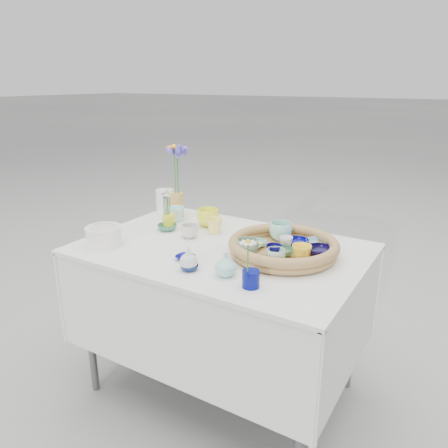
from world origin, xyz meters
The scene contains 34 objects.
ground centered at (0.00, 0.00, 0.00)m, with size 80.00×80.00×0.00m, color #9E9E96.
display_table centered at (0.00, 0.00, 0.00)m, with size 1.26×0.86×0.77m, color silver, non-canonical shape.
wicker_tray centered at (0.28, 0.05, 0.80)m, with size 0.47×0.47×0.08m, color olive, non-canonical shape.
tray_ceramic_0 centered at (0.31, 0.14, 0.80)m, with size 0.10×0.10×0.03m, color #030371.
tray_ceramic_1 centered at (0.43, 0.09, 0.80)m, with size 0.12×0.12×0.04m, color black.
tray_ceramic_2 centered at (0.39, -0.02, 0.82)m, with size 0.08×0.08×0.07m, color yellow.
tray_ceramic_3 centered at (0.29, 0.01, 0.80)m, with size 0.10×0.10×0.03m, color #437750.
tray_ceramic_4 centered at (0.17, -0.07, 0.82)m, with size 0.09×0.09×0.07m, color gray.
tray_ceramic_5 centered at (0.15, 0.05, 0.80)m, with size 0.08×0.08×0.03m, color #86D2BC.
tray_ceramic_6 centered at (0.21, 0.18, 0.82)m, with size 0.11×0.11×0.08m, color #A7ECDA.
tray_ceramic_7 centered at (0.27, 0.09, 0.81)m, with size 0.06×0.06×0.06m, color white.
tray_ceramic_8 centered at (0.38, 0.19, 0.80)m, with size 0.10×0.10×0.03m, color #81AFD1.
tray_ceramic_9 centered at (0.28, -0.04, 0.81)m, with size 0.07×0.07×0.06m, color #09053F.
tray_ceramic_10 centered at (0.15, 0.02, 0.79)m, with size 0.09×0.09×0.02m, color #DCC567.
tray_ceramic_11 centered at (0.30, -0.08, 0.81)m, with size 0.08×0.08×0.06m, color #A9CFBD.
tray_ceramic_12 centered at (0.20, 0.21, 0.81)m, with size 0.08×0.08×0.06m, color slate.
loose_ceramic_0 centered at (-0.22, 0.22, 0.81)m, with size 0.12×0.12×0.09m, color #F4F732.
loose_ceramic_1 centered at (-0.13, 0.15, 0.80)m, with size 0.08×0.08×0.08m, color #FFEF64.
loose_ceramic_2 centered at (-0.36, 0.06, 0.78)m, with size 0.10×0.10×0.03m, color #317050.
loose_ceramic_3 centered at (-0.20, 0.03, 0.80)m, with size 0.08×0.08×0.07m, color beige.
loose_ceramic_4 centered at (-0.06, -0.20, 0.77)m, with size 0.08×0.08×0.02m, color #070973.
loose_ceramic_5 centered at (-0.41, 0.20, 0.80)m, with size 0.09×0.09×0.08m, color #B6EDE6.
loose_ceramic_6 centered at (0.02, -0.28, 0.78)m, with size 0.07×0.07×0.02m, color #0D1C4F.
fluted_bowl centered at (-0.48, -0.25, 0.81)m, with size 0.16×0.16×0.09m, color white, non-canonical shape.
bud_vase_paleblue centered at (0.02, -0.29, 0.82)m, with size 0.07×0.07×0.11m, color silver, non-canonical shape.
bud_vase_seafoam centered at (0.17, -0.25, 0.81)m, with size 0.09×0.09×0.09m, color #8FD7C1.
bud_vase_cobalt centered at (0.30, -0.29, 0.80)m, with size 0.07×0.07×0.07m, color #030963.
single_daisy centered at (0.29, -0.30, 0.89)m, with size 0.07×0.07×0.13m, color white, non-canonical shape.
tall_vase_yellow centered at (-0.46, 0.28, 0.83)m, with size 0.07×0.07×0.13m, color gold.
gerbera centered at (-0.46, 0.27, 1.02)m, with size 0.10×0.10×0.27m, color orange, non-canonical shape.
hydrangea centered at (-0.45, 0.28, 1.01)m, with size 0.09×0.09×0.31m, color #3E329B, non-canonical shape.
white_pitcher centered at (-0.55, 0.29, 0.83)m, with size 0.14×0.10×0.14m, color white, non-canonical shape.
daisy_cup centered at (-0.38, 0.10, 0.80)m, with size 0.06×0.06×0.07m, color yellow.
daisy_posy centered at (-0.39, 0.10, 0.90)m, with size 0.08×0.08×0.13m, color white, non-canonical shape.
Camera 1 is at (0.97, -1.58, 1.49)m, focal length 35.00 mm.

